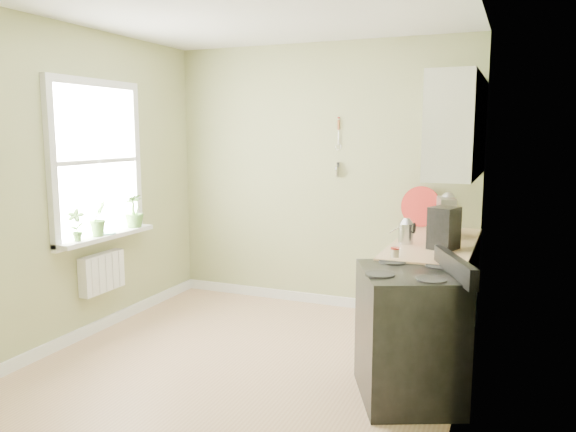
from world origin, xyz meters
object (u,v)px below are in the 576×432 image
at_px(stove, 409,334).
at_px(stand_mixer, 446,218).
at_px(kettle, 406,231).
at_px(coffee_maker, 444,229).

height_order(stove, stand_mixer, stand_mixer).
relative_size(stove, kettle, 4.87).
height_order(kettle, coffee_maker, coffee_maker).
distance_m(stand_mixer, kettle, 0.51).
xyz_separation_m(stand_mixer, kettle, (-0.26, -0.43, -0.06)).
height_order(stove, kettle, kettle).
distance_m(kettle, coffee_maker, 0.33).
bearing_deg(stove, stand_mixer, 87.18).
bearing_deg(kettle, coffee_maker, -18.50).
bearing_deg(stand_mixer, coffee_maker, -84.82).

